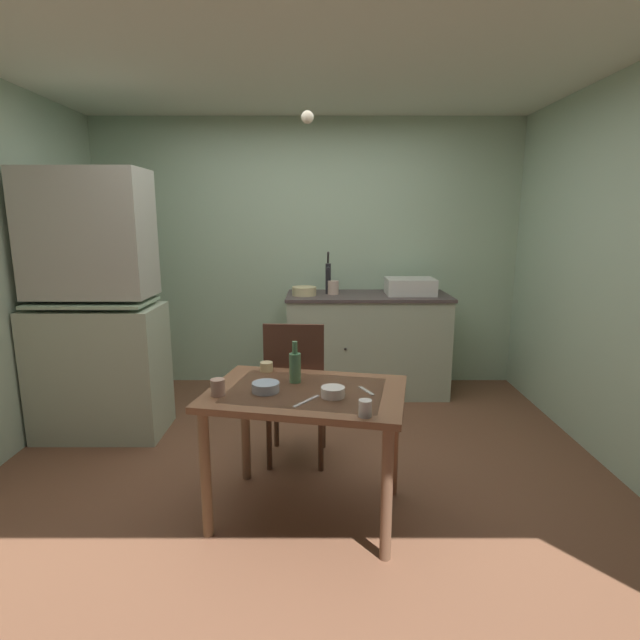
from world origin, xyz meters
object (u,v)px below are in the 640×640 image
at_px(chair_far_side, 294,391).
at_px(serving_bowl_wide, 331,392).
at_px(hutch_cabinet, 94,316).
at_px(dining_table, 305,408).
at_px(mug_tall, 216,387).
at_px(glass_bottle, 293,366).
at_px(sink_basin, 408,286).
at_px(mixing_bowl_counter, 303,291).
at_px(hand_pump, 327,276).

distance_m(chair_far_side, serving_bowl_wide, 0.76).
height_order(hutch_cabinet, dining_table, hutch_cabinet).
height_order(mug_tall, glass_bottle, glass_bottle).
bearing_deg(mug_tall, sink_basin, 56.89).
bearing_deg(hutch_cabinet, mixing_bowl_counter, 30.05).
bearing_deg(chair_far_side, hand_pump, 80.93).
height_order(hand_pump, mixing_bowl_counter, hand_pump).
distance_m(hutch_cabinet, sink_basin, 2.66).
bearing_deg(dining_table, chair_far_side, 98.20).
distance_m(chair_far_side, glass_bottle, 0.55).
distance_m(sink_basin, glass_bottle, 2.12).
relative_size(sink_basin, serving_bowl_wide, 3.58).
xyz_separation_m(hutch_cabinet, chair_far_side, (1.50, -0.50, -0.41)).
bearing_deg(chair_far_side, dining_table, -81.80).
relative_size(mixing_bowl_counter, dining_table, 0.19).
relative_size(sink_basin, dining_table, 0.38).
distance_m(mixing_bowl_counter, glass_bottle, 1.83).
relative_size(mug_tall, glass_bottle, 0.37).
height_order(hand_pump, dining_table, hand_pump).
bearing_deg(chair_far_side, mixing_bowl_counter, 89.39).
distance_m(hand_pump, serving_bowl_wide, 2.18).
relative_size(hand_pump, glass_bottle, 1.66).
height_order(mixing_bowl_counter, dining_table, mixing_bowl_counter).
relative_size(mixing_bowl_counter, glass_bottle, 0.94).
height_order(sink_basin, chair_far_side, sink_basin).
distance_m(hutch_cabinet, hand_pump, 2.00).
distance_m(hand_pump, dining_table, 2.11).
bearing_deg(glass_bottle, mixing_bowl_counter, 90.15).
distance_m(mug_tall, glass_bottle, 0.45).
bearing_deg(glass_bottle, hutch_cabinet, 148.12).
distance_m(mixing_bowl_counter, serving_bowl_wide, 2.08).
bearing_deg(serving_bowl_wide, hand_pump, 89.75).
bearing_deg(mug_tall, hutch_cabinet, 134.38).
bearing_deg(sink_basin, hutch_cabinet, -159.57).
bearing_deg(glass_bottle, chair_far_side, 92.45).
bearing_deg(sink_basin, dining_table, -114.26).
bearing_deg(serving_bowl_wide, hutch_cabinet, 145.65).
relative_size(hand_pump, serving_bowl_wide, 3.17).
relative_size(dining_table, glass_bottle, 4.95).
xyz_separation_m(serving_bowl_wide, glass_bottle, (-0.21, 0.23, 0.07)).
bearing_deg(hutch_cabinet, sink_basin, 20.43).
xyz_separation_m(dining_table, mug_tall, (-0.46, -0.08, 0.15)).
distance_m(dining_table, serving_bowl_wide, 0.22).
xyz_separation_m(sink_basin, mug_tall, (-1.36, -2.09, -0.24)).
xyz_separation_m(chair_far_side, mug_tall, (-0.37, -0.66, 0.26)).
relative_size(hutch_cabinet, mug_tall, 22.72).
bearing_deg(dining_table, hand_pump, 85.80).
distance_m(mixing_bowl_counter, chair_far_side, 1.45).
distance_m(hutch_cabinet, dining_table, 1.94).
bearing_deg(mixing_bowl_counter, glass_bottle, -89.85).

